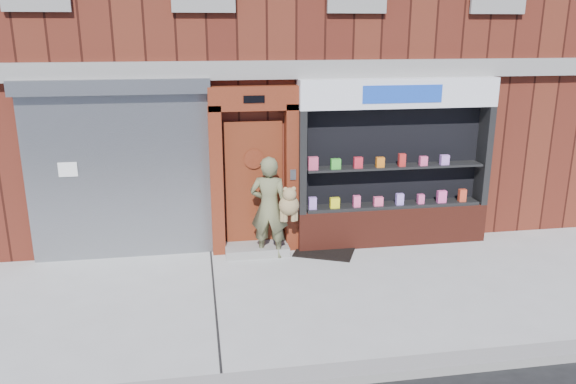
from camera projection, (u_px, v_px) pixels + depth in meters
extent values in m
plane|color=#9E9E99|center=(319.00, 293.00, 8.40)|extent=(80.00, 80.00, 0.00)
cube|color=gray|center=(360.00, 373.00, 6.34)|extent=(60.00, 0.30, 0.12)
cube|color=#4A1911|center=(266.00, 20.00, 12.97)|extent=(12.00, 8.00, 8.00)
cube|color=gray|center=(297.00, 70.00, 9.34)|extent=(12.00, 0.16, 0.30)
cube|color=gray|center=(120.00, 178.00, 9.37)|extent=(3.00, 0.10, 2.80)
cube|color=slate|center=(112.00, 87.00, 8.89)|extent=(3.10, 0.30, 0.24)
cube|color=white|center=(68.00, 170.00, 9.13)|extent=(0.30, 0.01, 0.24)
cube|color=#5C200F|center=(217.00, 181.00, 9.58)|extent=(0.22, 0.28, 2.60)
cube|color=#5C200F|center=(292.00, 178.00, 9.78)|extent=(0.22, 0.28, 2.60)
cube|color=#5C200F|center=(253.00, 98.00, 9.29)|extent=(1.50, 0.28, 0.40)
cube|color=black|center=(254.00, 99.00, 9.15)|extent=(0.35, 0.01, 0.12)
cube|color=#632512|center=(254.00, 184.00, 9.81)|extent=(1.00, 0.06, 2.20)
cylinder|color=black|center=(254.00, 159.00, 9.65)|extent=(0.28, 0.02, 0.28)
cylinder|color=#5C200F|center=(254.00, 159.00, 9.64)|extent=(0.34, 0.02, 0.34)
cube|color=gray|center=(257.00, 249.00, 9.87)|extent=(1.10, 0.55, 0.15)
cube|color=slate|center=(293.00, 175.00, 9.61)|extent=(0.10, 0.02, 0.18)
cube|color=#5F2116|center=(391.00, 225.00, 10.28)|extent=(3.50, 0.40, 0.70)
cube|color=black|center=(301.00, 162.00, 9.67)|extent=(0.12, 0.40, 1.80)
cube|color=black|center=(484.00, 155.00, 10.20)|extent=(0.12, 0.40, 1.80)
cube|color=black|center=(391.00, 156.00, 10.11)|extent=(3.30, 0.03, 1.80)
cube|color=black|center=(392.00, 205.00, 10.18)|extent=(3.20, 0.36, 0.06)
cube|color=black|center=(394.00, 166.00, 9.97)|extent=(3.20, 0.36, 0.04)
cube|color=white|center=(399.00, 93.00, 9.61)|extent=(3.50, 0.40, 0.50)
cube|color=#173FAD|center=(403.00, 94.00, 9.42)|extent=(1.40, 0.01, 0.30)
cube|color=#AC7BDF|center=(313.00, 203.00, 9.83)|extent=(0.13, 0.09, 0.21)
cube|color=yellow|center=(335.00, 203.00, 9.89)|extent=(0.16, 0.09, 0.19)
cube|color=#FA538D|center=(357.00, 201.00, 9.95)|extent=(0.12, 0.09, 0.20)
cube|color=#FB5383|center=(378.00, 201.00, 10.02)|extent=(0.16, 0.09, 0.16)
cube|color=#AC86F2|center=(400.00, 199.00, 10.08)|extent=(0.13, 0.09, 0.20)
cube|color=#EC4E8F|center=(421.00, 199.00, 10.15)|extent=(0.11, 0.09, 0.17)
cube|color=#F752A2|center=(442.00, 197.00, 10.20)|extent=(0.16, 0.09, 0.22)
cube|color=#D14124|center=(462.00, 195.00, 10.26)|extent=(0.13, 0.09, 0.23)
cube|color=#D04568|center=(313.00, 163.00, 9.63)|extent=(0.17, 0.09, 0.23)
cube|color=green|center=(336.00, 164.00, 9.70)|extent=(0.17, 0.09, 0.18)
cube|color=red|center=(358.00, 163.00, 9.76)|extent=(0.15, 0.09, 0.19)
cube|color=orange|center=(380.00, 162.00, 9.82)|extent=(0.14, 0.09, 0.18)
cube|color=red|center=(402.00, 160.00, 9.88)|extent=(0.12, 0.09, 0.23)
cube|color=#F45186|center=(423.00, 161.00, 9.95)|extent=(0.13, 0.09, 0.16)
cube|color=#C07DE1|center=(445.00, 160.00, 10.01)|extent=(0.15, 0.09, 0.17)
imported|color=#646542|center=(269.00, 207.00, 9.53)|extent=(0.74, 0.59, 1.77)
sphere|color=olive|center=(289.00, 205.00, 9.40)|extent=(0.34, 0.34, 0.34)
sphere|color=olive|center=(290.00, 194.00, 9.29)|extent=(0.23, 0.23, 0.23)
sphere|color=olive|center=(285.00, 189.00, 9.25)|extent=(0.08, 0.08, 0.08)
sphere|color=olive|center=(294.00, 189.00, 9.27)|extent=(0.08, 0.08, 0.08)
cylinder|color=olive|center=(282.00, 215.00, 9.43)|extent=(0.08, 0.08, 0.21)
cylinder|color=olive|center=(296.00, 215.00, 9.46)|extent=(0.08, 0.08, 0.21)
cylinder|color=olive|center=(285.00, 216.00, 9.41)|extent=(0.08, 0.08, 0.21)
cylinder|color=olive|center=(293.00, 215.00, 9.43)|extent=(0.08, 0.08, 0.21)
cube|color=black|center=(324.00, 251.00, 9.93)|extent=(1.21, 1.06, 0.03)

